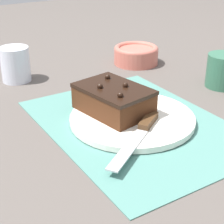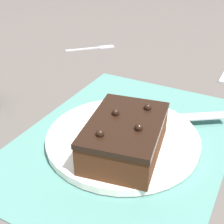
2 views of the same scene
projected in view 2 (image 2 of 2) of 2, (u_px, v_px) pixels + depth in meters
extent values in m
plane|color=#544C47|center=(125.00, 139.00, 0.54)|extent=(3.00, 3.00, 0.00)
cube|color=slate|center=(125.00, 139.00, 0.54)|extent=(0.46, 0.34, 0.00)
cylinder|color=white|center=(124.00, 138.00, 0.53)|extent=(0.26, 0.26, 0.01)
cube|color=#472614|center=(125.00, 139.00, 0.48)|extent=(0.17, 0.13, 0.05)
cube|color=black|center=(125.00, 124.00, 0.46)|extent=(0.17, 0.13, 0.01)
sphere|color=black|center=(100.00, 133.00, 0.43)|extent=(0.01, 0.01, 0.01)
sphere|color=black|center=(139.00, 127.00, 0.44)|extent=(0.01, 0.01, 0.01)
sphere|color=black|center=(113.00, 112.00, 0.48)|extent=(0.01, 0.01, 0.01)
sphere|color=black|center=(148.00, 107.00, 0.49)|extent=(0.01, 0.01, 0.01)
cube|color=#472D19|center=(131.00, 118.00, 0.56)|extent=(0.05, 0.07, 0.01)
cube|color=#B7BABF|center=(188.00, 117.00, 0.58)|extent=(0.10, 0.13, 0.00)
cube|color=#B7BABF|center=(83.00, 49.00, 0.94)|extent=(0.08, 0.08, 0.01)
cube|color=#B7BABF|center=(106.00, 46.00, 0.96)|extent=(0.05, 0.05, 0.01)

